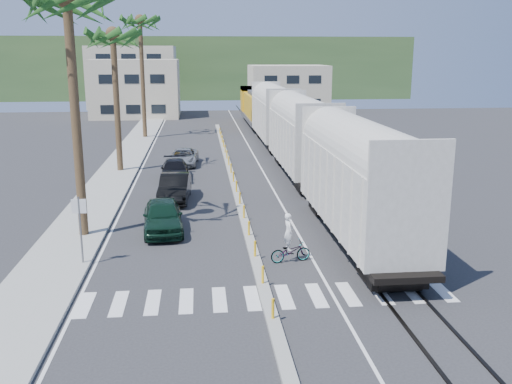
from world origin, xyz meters
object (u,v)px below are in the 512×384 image
car_lead (163,216)px  car_second (175,188)px  street_sign (80,221)px  cyclist (290,247)px

car_lead → car_second: bearing=82.3°
street_sign → car_second: 11.36m
street_sign → cyclist: street_sign is taller
cyclist → car_second: bearing=15.1°
street_sign → car_second: size_ratio=0.60×
car_second → cyclist: bearing=-61.4°
car_lead → street_sign: bearing=-128.9°
car_second → cyclist: (5.30, -11.16, -0.12)m
street_sign → car_second: street_sign is taller
car_lead → cyclist: 7.50m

